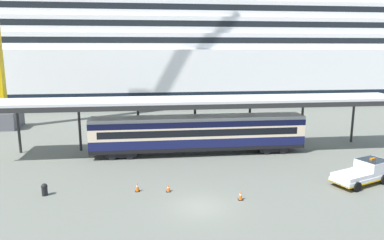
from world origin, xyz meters
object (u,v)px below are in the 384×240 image
object	(u,v)px
traffic_cone_near	(137,187)
traffic_cone_far	(168,188)
train_carriage	(198,133)
cruise_ship	(153,40)
service_truck	(365,171)
quay_bollard	(44,189)
traffic_cone_mid	(241,195)

from	to	relation	value
traffic_cone_near	traffic_cone_far	distance (m)	2.45
train_carriage	traffic_cone_far	world-z (taller)	train_carriage
cruise_ship	service_truck	distance (m)	57.20
quay_bollard	traffic_cone_near	bearing A→B (deg)	-0.50
traffic_cone_mid	quay_bollard	distance (m)	14.96
cruise_ship	traffic_cone_near	distance (m)	54.49
train_carriage	quay_bollard	size ratio (longest dim) A/B	23.44
service_truck	traffic_cone_far	bearing A→B (deg)	179.77
quay_bollard	traffic_cone_mid	bearing A→B (deg)	-10.15
traffic_cone_mid	traffic_cone_near	bearing A→B (deg)	161.47
train_carriage	traffic_cone_near	distance (m)	11.62
cruise_ship	traffic_cone_mid	size ratio (longest dim) A/B	229.96
traffic_cone_mid	traffic_cone_far	size ratio (longest dim) A/B	1.18
train_carriage	service_truck	world-z (taller)	train_carriage
train_carriage	quay_bollard	xyz separation A→B (m)	(-13.24, -9.58, -1.79)
traffic_cone_near	quay_bollard	world-z (taller)	quay_bollard
service_truck	traffic_cone_far	size ratio (longest dim) A/B	9.12
train_carriage	quay_bollard	world-z (taller)	train_carriage
traffic_cone_far	service_truck	bearing A→B (deg)	-0.23
cruise_ship	traffic_cone_far	distance (m)	54.80
traffic_cone_mid	traffic_cone_far	world-z (taller)	traffic_cone_mid
cruise_ship	quay_bollard	world-z (taller)	cruise_ship
cruise_ship	train_carriage	xyz separation A→B (m)	(4.03, -43.34, -10.61)
traffic_cone_mid	traffic_cone_far	distance (m)	5.71
service_truck	traffic_cone_near	world-z (taller)	service_truck
cruise_ship	traffic_cone_mid	world-z (taller)	cruise_ship
traffic_cone_far	quay_bollard	bearing A→B (deg)	177.53
traffic_cone_near	traffic_cone_far	size ratio (longest dim) A/B	1.25
train_carriage	traffic_cone_near	size ratio (longest dim) A/B	29.45
cruise_ship	service_truck	world-z (taller)	cruise_ship
service_truck	quay_bollard	bearing A→B (deg)	178.95
service_truck	train_carriage	bearing A→B (deg)	141.55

